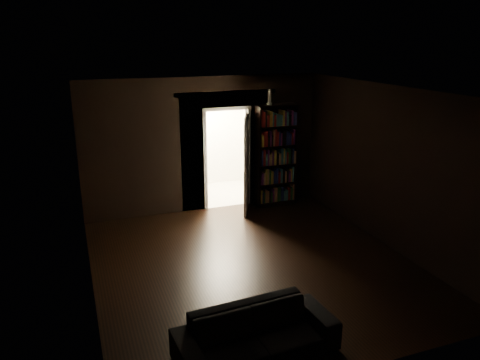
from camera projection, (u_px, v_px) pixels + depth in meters
name	position (u px, v px, depth m)	size (l,w,h in m)	color
ground	(253.00, 264.00, 7.63)	(5.50, 5.50, 0.00)	black
room_walls	(230.00, 150.00, 8.09)	(5.02, 5.61, 2.84)	black
kitchen_alcove	(211.00, 142.00, 10.91)	(2.20, 1.80, 2.60)	beige
sofa	(256.00, 327.00, 5.37)	(1.88, 0.81, 0.72)	black
bookshelf	(276.00, 155.00, 10.11)	(0.90, 0.32, 2.20)	black
refrigerator	(186.00, 158.00, 10.97)	(0.74, 0.68, 1.65)	white
door	(246.00, 164.00, 9.69)	(0.85, 0.05, 2.05)	white
figurine	(270.00, 97.00, 9.68)	(0.11, 0.11, 0.33)	silver
bottles	(188.00, 117.00, 10.71)	(0.70, 0.09, 0.28)	black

